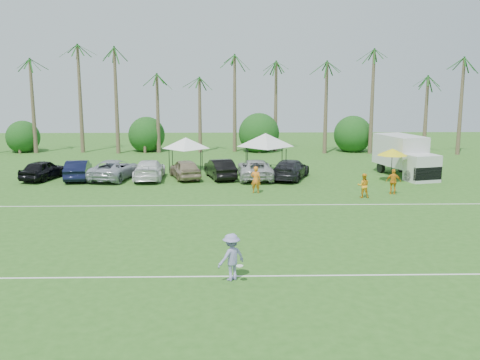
{
  "coord_description": "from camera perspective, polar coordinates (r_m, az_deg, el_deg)",
  "views": [
    {
      "loc": [
        2.64,
        -17.71,
        7.5
      ],
      "look_at": [
        3.39,
        13.82,
        1.6
      ],
      "focal_mm": 40.0,
      "sensor_mm": 36.0,
      "label": 1
    }
  ],
  "objects": [
    {
      "name": "palm_tree_2",
      "position": [
        57.63,
        -16.43,
        11.88
      ],
      "size": [
        2.4,
        2.4,
        10.9
      ],
      "color": "brown",
      "rests_on": "ground"
    },
    {
      "name": "sideline_player_c",
      "position": [
        37.01,
        16.05,
        -0.17
      ],
      "size": [
        1.05,
        0.56,
        1.71
      ],
      "primitive_type": "imported",
      "rotation": [
        0.0,
        0.0,
        2.99
      ],
      "color": "orange",
      "rests_on": "ground"
    },
    {
      "name": "palm_tree_7",
      "position": [
        56.03,
        4.25,
        13.19
      ],
      "size": [
        2.4,
        2.4,
        11.9
      ],
      "color": "brown",
      "rests_on": "ground"
    },
    {
      "name": "palm_tree_11",
      "position": [
        60.86,
        22.79,
        12.21
      ],
      "size": [
        2.4,
        2.4,
        11.9
      ],
      "color": "brown",
      "rests_on": "ground"
    },
    {
      "name": "palm_tree_5",
      "position": [
        55.78,
        -4.15,
        11.45
      ],
      "size": [
        2.4,
        2.4,
        9.9
      ],
      "color": "brown",
      "rests_on": "ground"
    },
    {
      "name": "parked_car_3",
      "position": [
        41.53,
        -9.65,
        1.1
      ],
      "size": [
        2.28,
        5.29,
        1.52
      ],
      "primitive_type": "imported",
      "rotation": [
        0.0,
        0.0,
        3.17
      ],
      "color": "white",
      "rests_on": "ground"
    },
    {
      "name": "parked_car_0",
      "position": [
        43.58,
        -20.28,
        1.04
      ],
      "size": [
        2.8,
        4.75,
        1.52
      ],
      "primitive_type": "imported",
      "rotation": [
        0.0,
        0.0,
        2.9
      ],
      "color": "black",
      "rests_on": "ground"
    },
    {
      "name": "bush_tree_1",
      "position": [
        57.65,
        -10.0,
        4.76
      ],
      "size": [
        4.0,
        4.0,
        4.0
      ],
      "color": "brown",
      "rests_on": "ground"
    },
    {
      "name": "palm_tree_8",
      "position": [
        56.66,
        9.34,
        10.44
      ],
      "size": [
        2.4,
        2.4,
        8.9
      ],
      "color": "brown",
      "rests_on": "ground"
    },
    {
      "name": "bush_tree_0",
      "position": [
        60.97,
        -22.21,
        4.45
      ],
      "size": [
        4.0,
        4.0,
        4.0
      ],
      "color": "brown",
      "rests_on": "ground"
    },
    {
      "name": "parked_car_7",
      "position": [
        41.33,
        5.4,
        1.16
      ],
      "size": [
        3.81,
        5.64,
        1.52
      ],
      "primitive_type": "imported",
      "rotation": [
        0.0,
        0.0,
        2.79
      ],
      "color": "black",
      "rests_on": "ground"
    },
    {
      "name": "bush_tree_2",
      "position": [
        57.1,
        2.04,
        4.86
      ],
      "size": [
        4.0,
        4.0,
        4.0
      ],
      "color": "brown",
      "rests_on": "ground"
    },
    {
      "name": "canopy_tent_right",
      "position": [
        43.62,
        2.75,
        5.01
      ],
      "size": [
        4.7,
        4.7,
        3.81
      ],
      "color": "black",
      "rests_on": "ground"
    },
    {
      "name": "parked_car_4",
      "position": [
        41.5,
        -5.89,
        1.19
      ],
      "size": [
        3.04,
        4.78,
        1.52
      ],
      "primitive_type": "imported",
      "rotation": [
        0.0,
        0.0,
        3.44
      ],
      "color": "#9A8969",
      "rests_on": "ground"
    },
    {
      "name": "parked_car_1",
      "position": [
        42.66,
        -16.88,
        1.04
      ],
      "size": [
        2.22,
        4.78,
        1.52
      ],
      "primitive_type": "imported",
      "rotation": [
        0.0,
        0.0,
        3.28
      ],
      "color": "black",
      "rests_on": "ground"
    },
    {
      "name": "parked_car_6",
      "position": [
        41.16,
        1.64,
        1.16
      ],
      "size": [
        2.65,
        5.52,
        1.52
      ],
      "primitive_type": "imported",
      "rotation": [
        0.0,
        0.0,
        3.17
      ],
      "color": "#B4B5B5",
      "rests_on": "ground"
    },
    {
      "name": "parked_car_5",
      "position": [
        41.42,
        -2.14,
        1.22
      ],
      "size": [
        2.71,
        4.86,
        1.52
      ],
      "primitive_type": "imported",
      "rotation": [
        0.0,
        0.0,
        3.4
      ],
      "color": "black",
      "rests_on": "ground"
    },
    {
      "name": "palm_tree_9",
      "position": [
        57.79,
        14.34,
        11.12
      ],
      "size": [
        2.4,
        2.4,
        9.9
      ],
      "color": "brown",
      "rests_on": "ground"
    },
    {
      "name": "box_truck",
      "position": [
        44.12,
        17.22,
        2.57
      ],
      "size": [
        3.79,
        6.55,
        3.18
      ],
      "rotation": [
        0.0,
        0.0,
        0.25
      ],
      "color": "silver",
      "rests_on": "ground"
    },
    {
      "name": "ground",
      "position": [
        19.42,
        -9.28,
        -12.28
      ],
      "size": [
        120.0,
        120.0,
        0.0
      ],
      "primitive_type": "plane",
      "color": "#2D5F1C",
      "rests_on": "ground"
    },
    {
      "name": "sideline_player_b",
      "position": [
        35.46,
        13.04,
        -0.59
      ],
      "size": [
        0.84,
        0.69,
        1.58
      ],
      "primitive_type": "imported",
      "rotation": [
        0.0,
        0.0,
        3.01
      ],
      "color": "#FDA61C",
      "rests_on": "ground"
    },
    {
      "name": "parked_car_2",
      "position": [
        42.12,
        -13.28,
        1.1
      ],
      "size": [
        3.44,
        5.82,
        1.52
      ],
      "primitive_type": "imported",
      "rotation": [
        0.0,
        0.0,
        2.97
      ],
      "color": "#A6ABB6",
      "rests_on": "ground"
    },
    {
      "name": "canopy_tent_left",
      "position": [
        45.12,
        -5.81,
        4.53
      ],
      "size": [
        4.0,
        4.0,
        3.24
      ],
      "color": "black",
      "rests_on": "ground"
    },
    {
      "name": "palm_tree_10",
      "position": [
        59.34,
        19.13,
        11.68
      ],
      "size": [
        2.4,
        2.4,
        10.9
      ],
      "color": "brown",
      "rests_on": "ground"
    },
    {
      "name": "palm_tree_6",
      "position": [
        55.75,
        0.05,
        12.36
      ],
      "size": [
        2.4,
        2.4,
        10.9
      ],
      "color": "brown",
      "rests_on": "ground"
    },
    {
      "name": "bush_tree_3",
      "position": [
        58.54,
        11.89,
        4.78
      ],
      "size": [
        4.0,
        4.0,
        4.0
      ],
      "color": "brown",
      "rests_on": "ground"
    },
    {
      "name": "frisbee_player",
      "position": [
        20.44,
        -0.93,
        -8.21
      ],
      "size": [
        1.35,
        1.25,
        1.82
      ],
      "rotation": [
        0.0,
        0.0,
        3.78
      ],
      "color": "#8F8AC3",
      "rests_on": "ground"
    },
    {
      "name": "palm_tree_4",
      "position": [
        56.1,
        -8.29,
        10.47
      ],
      "size": [
        2.4,
        2.4,
        8.9
      ],
      "color": "brown",
      "rests_on": "ground"
    },
    {
      "name": "palm_tree_1",
      "position": [
        59.08,
        -21.16,
        10.73
      ],
      "size": [
        2.4,
        2.4,
        9.9
      ],
      "color": "brown",
      "rests_on": "ground"
    },
    {
      "name": "field_lines",
      "position": [
        26.91,
        -6.97,
        -5.66
      ],
      "size": [
        80.0,
        12.1,
        0.01
      ],
      "color": "white",
      "rests_on": "ground"
    },
    {
      "name": "palm_tree_3",
      "position": [
        56.78,
        -12.47,
        12.94
      ],
      "size": [
        2.4,
        2.4,
        11.9
      ],
      "color": "brown",
      "rests_on": "ground"
    },
    {
      "name": "market_umbrella",
      "position": [
        41.3,
        15.94,
        2.89
      ],
      "size": [
        2.26,
        2.26,
        2.52
      ],
      "color": "black",
      "rests_on": "ground"
    },
    {
      "name": "sideline_player_a",
      "position": [
        35.93,
        1.69,
        0.04
      ],
      "size": [
        0.74,
        0.55,
        1.83
      ],
      "primitive_type": "imported",
      "rotation": [
        0.0,
        0.0,
        2.96
      ],
      "color": "orange",
      "rests_on": "ground"
    }
  ]
}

